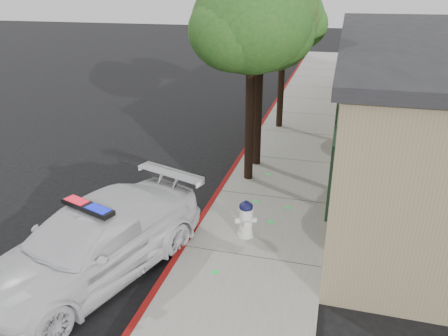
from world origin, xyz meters
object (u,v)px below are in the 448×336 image
police_car (93,243)px  street_tree_near (252,27)px  street_tree_mid (261,11)px  street_tree_far (285,20)px  clapboard_building (439,92)px  fire_hydrant (246,219)px

police_car → street_tree_near: bearing=87.2°
street_tree_mid → street_tree_near: bearing=-89.7°
street_tree_far → street_tree_near: bearing=-91.7°
police_car → street_tree_near: 6.97m
street_tree_mid → street_tree_far: street_tree_mid is taller
street_tree_near → street_tree_far: size_ratio=1.05×
clapboard_building → street_tree_far: street_tree_far is taller
clapboard_building → police_car: size_ratio=3.60×
clapboard_building → street_tree_far: (-5.82, 0.69, 2.34)m
fire_hydrant → street_tree_far: 9.70m
fire_hydrant → street_tree_far: street_tree_far is taller
police_car → street_tree_near: size_ratio=0.97×
street_tree_mid → clapboard_building: bearing=30.9°
fire_hydrant → street_tree_far: (-0.48, 8.89, 3.85)m
clapboard_building → police_car: bearing=-128.3°
clapboard_building → street_tree_far: bearing=173.2°
clapboard_building → fire_hydrant: 9.91m
clapboard_building → street_tree_far: size_ratio=3.64×
police_car → fire_hydrant: police_car is taller
street_tree_near → street_tree_mid: street_tree_mid is taller
street_tree_near → street_tree_mid: 1.35m
police_car → street_tree_far: street_tree_far is taller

